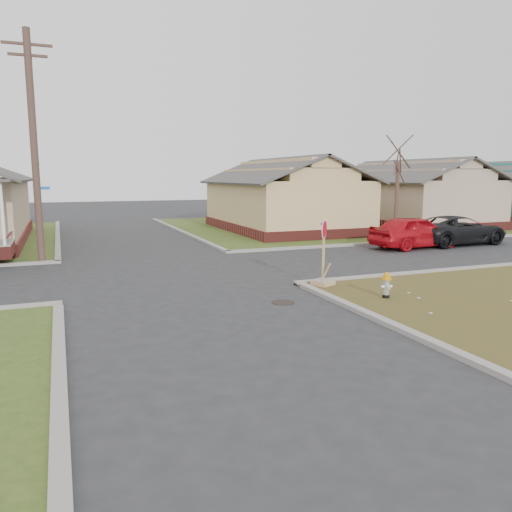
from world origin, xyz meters
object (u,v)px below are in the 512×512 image
object	(u,v)px
utility_pole	(34,145)
stop_sign	(323,271)
fire_hydrant	(386,284)
dark_pickup	(457,230)
red_sedan	(415,232)

from	to	relation	value
utility_pole	stop_sign	distance (m)	12.35
fire_hydrant	dark_pickup	size ratio (longest dim) A/B	0.14
dark_pickup	fire_hydrant	bearing A→B (deg)	126.30
utility_pole	dark_pickup	bearing A→B (deg)	-4.99
stop_sign	dark_pickup	bearing A→B (deg)	4.94
fire_hydrant	stop_sign	distance (m)	2.31
stop_sign	fire_hydrant	bearing A→B (deg)	-92.58
utility_pole	red_sedan	bearing A→B (deg)	-6.88
fire_hydrant	red_sedan	xyz separation A→B (m)	(7.53, 8.11, 0.34)
stop_sign	red_sedan	size ratio (longest dim) A/B	0.45
fire_hydrant	red_sedan	world-z (taller)	red_sedan
dark_pickup	stop_sign	bearing A→B (deg)	116.51
stop_sign	dark_pickup	world-z (taller)	stop_sign
stop_sign	dark_pickup	size ratio (longest dim) A/B	0.40
utility_pole	dark_pickup	world-z (taller)	utility_pole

